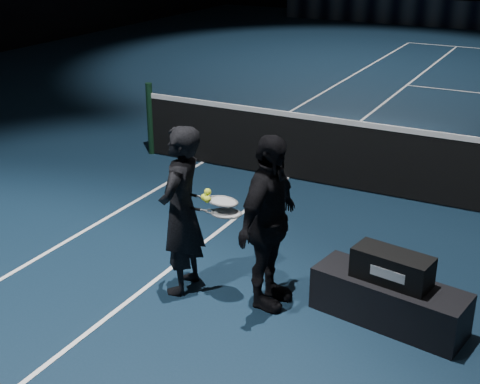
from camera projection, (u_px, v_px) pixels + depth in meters
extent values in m
cylinder|color=black|center=(150.00, 119.00, 10.11)|extent=(0.10, 0.10, 1.10)
cube|color=black|center=(389.00, 301.00, 5.91)|extent=(1.42, 0.68, 0.41)
cube|color=black|center=(392.00, 267.00, 5.78)|extent=(0.72, 0.40, 0.27)
cube|color=white|center=(387.00, 274.00, 5.66)|extent=(0.32, 0.06, 0.09)
imported|color=black|center=(181.00, 211.00, 6.23)|extent=(0.47, 0.65, 1.64)
imported|color=black|center=(268.00, 223.00, 5.97)|extent=(0.43, 0.97, 1.64)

